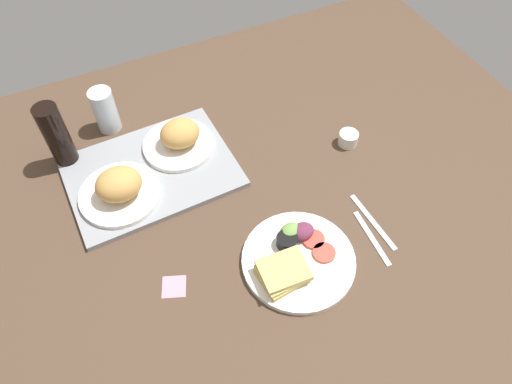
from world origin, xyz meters
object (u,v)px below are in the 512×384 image
at_px(bread_plate_far, 179,138).
at_px(soda_bottle, 57,137).
at_px(knife, 373,221).
at_px(espresso_cup, 348,139).
at_px(drinking_glass, 105,110).
at_px(serving_tray, 151,172).
at_px(bread_plate_near, 119,188).
at_px(fork, 372,238).
at_px(sticky_note, 174,287).
at_px(plate_with_salad, 295,258).

xyz_separation_m(bread_plate_far, soda_bottle, (-0.30, 0.09, 0.05)).
bearing_deg(knife, espresso_cup, -20.50).
relative_size(drinking_glass, knife, 0.72).
relative_size(serving_tray, knife, 2.37).
distance_m(bread_plate_near, espresso_cup, 0.66).
height_order(fork, knife, same).
bearing_deg(fork, sticky_note, 83.69).
bearing_deg(drinking_glass, knife, -50.30).
relative_size(bread_plate_far, fork, 1.19).
xyz_separation_m(bread_plate_far, drinking_glass, (-0.16, 0.18, 0.02)).
bearing_deg(bread_plate_near, fork, -35.89).
distance_m(bread_plate_far, knife, 0.58).
relative_size(soda_bottle, espresso_cup, 3.66).
height_order(soda_bottle, knife, soda_bottle).
bearing_deg(sticky_note, espresso_cup, 19.39).
xyz_separation_m(drinking_glass, fork, (0.49, -0.67, -0.07)).
xyz_separation_m(serving_tray, bread_plate_near, (-0.10, -0.05, 0.04)).
bearing_deg(bread_plate_near, sticky_note, -82.90).
xyz_separation_m(soda_bottle, knife, (0.66, -0.54, -0.10)).
distance_m(serving_tray, drinking_glass, 0.24).
bearing_deg(sticky_note, knife, -5.24).
xyz_separation_m(bread_plate_near, soda_bottle, (-0.10, 0.20, 0.05)).
distance_m(plate_with_salad, knife, 0.24).
height_order(drinking_glass, knife, drinking_glass).
distance_m(serving_tray, fork, 0.62).
xyz_separation_m(drinking_glass, sticky_note, (-0.00, -0.58, -0.07)).
relative_size(bread_plate_near, drinking_glass, 1.57).
relative_size(bread_plate_near, soda_bottle, 1.05).
bearing_deg(fork, espresso_cup, -17.43).
distance_m(bread_plate_near, fork, 0.66).
distance_m(espresso_cup, knife, 0.28).
height_order(espresso_cup, sticky_note, espresso_cup).
xyz_separation_m(bread_plate_far, knife, (0.36, -0.45, -0.05)).
height_order(serving_tray, plate_with_salad, plate_with_salad).
bearing_deg(sticky_note, serving_tray, 80.38).
distance_m(plate_with_salad, espresso_cup, 0.43).
distance_m(serving_tray, sticky_note, 0.36).
distance_m(serving_tray, knife, 0.61).
bearing_deg(soda_bottle, bread_plate_far, -17.34).
xyz_separation_m(espresso_cup, fork, (-0.12, -0.30, -0.02)).
relative_size(espresso_cup, fork, 0.33).
distance_m(bread_plate_far, espresso_cup, 0.49).
relative_size(serving_tray, bread_plate_far, 2.23).
bearing_deg(serving_tray, bread_plate_far, 24.76).
height_order(bread_plate_near, plate_with_salad, bread_plate_near).
relative_size(serving_tray, drinking_glass, 3.30).
xyz_separation_m(bread_plate_near, plate_with_salad, (0.33, -0.36, -0.03)).
xyz_separation_m(espresso_cup, knife, (-0.09, -0.26, -0.02)).
xyz_separation_m(serving_tray, bread_plate_far, (0.11, 0.05, 0.04)).
bearing_deg(plate_with_salad, espresso_cup, 40.76).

